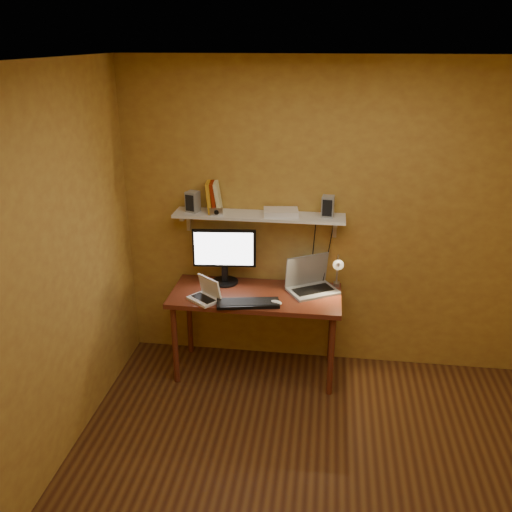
# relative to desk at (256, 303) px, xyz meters

# --- Properties ---
(room) EXTENTS (3.44, 3.24, 2.64)m
(room) POSITION_rel_desk_xyz_m (0.53, -1.28, 0.64)
(room) COLOR brown
(room) RESTS_ON ground
(desk) EXTENTS (1.40, 0.60, 0.75)m
(desk) POSITION_rel_desk_xyz_m (0.00, 0.00, 0.00)
(desk) COLOR maroon
(desk) RESTS_ON ground
(wall_shelf) EXTENTS (1.40, 0.25, 0.21)m
(wall_shelf) POSITION_rel_desk_xyz_m (0.00, 0.19, 0.69)
(wall_shelf) COLOR white
(wall_shelf) RESTS_ON room
(monitor) EXTENTS (0.53, 0.25, 0.48)m
(monitor) POSITION_rel_desk_xyz_m (-0.29, 0.18, 0.36)
(monitor) COLOR black
(monitor) RESTS_ON desk
(laptop) EXTENTS (0.47, 0.43, 0.29)m
(laptop) POSITION_rel_desk_xyz_m (0.44, 0.14, 0.16)
(laptop) COLOR gray
(laptop) RESTS_ON desk
(netbook) EXTENTS (0.30, 0.29, 0.19)m
(netbook) POSITION_rel_desk_xyz_m (-0.38, -0.16, 0.14)
(netbook) COLOR white
(netbook) RESTS_ON desk
(keyboard) EXTENTS (0.52, 0.25, 0.03)m
(keyboard) POSITION_rel_desk_xyz_m (-0.03, -0.21, 0.10)
(keyboard) COLOR black
(keyboard) RESTS_ON desk
(mouse) EXTENTS (0.11, 0.09, 0.04)m
(mouse) POSITION_rel_desk_xyz_m (0.18, -0.18, 0.10)
(mouse) COLOR white
(mouse) RESTS_ON desk
(desk_lamp) EXTENTS (0.09, 0.23, 0.38)m
(desk_lamp) POSITION_rel_desk_xyz_m (0.66, 0.13, 0.29)
(desk_lamp) COLOR silver
(desk_lamp) RESTS_ON desk
(speaker_left) EXTENTS (0.12, 0.12, 0.17)m
(speaker_left) POSITION_rel_desk_xyz_m (-0.55, 0.19, 0.80)
(speaker_left) COLOR gray
(speaker_left) RESTS_ON wall_shelf
(speaker_right) EXTENTS (0.10, 0.10, 0.17)m
(speaker_right) POSITION_rel_desk_xyz_m (0.55, 0.20, 0.80)
(speaker_right) COLOR gray
(speaker_right) RESTS_ON wall_shelf
(books) EXTENTS (0.15, 0.18, 0.25)m
(books) POSITION_rel_desk_xyz_m (-0.37, 0.20, 0.84)
(books) COLOR gold
(books) RESTS_ON wall_shelf
(shelf_camera) EXTENTS (0.11, 0.07, 0.06)m
(shelf_camera) POSITION_rel_desk_xyz_m (-0.34, 0.12, 0.74)
(shelf_camera) COLOR silver
(shelf_camera) RESTS_ON wall_shelf
(router) EXTENTS (0.30, 0.22, 0.05)m
(router) POSITION_rel_desk_xyz_m (0.18, 0.20, 0.73)
(router) COLOR white
(router) RESTS_ON wall_shelf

